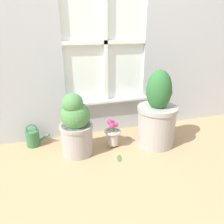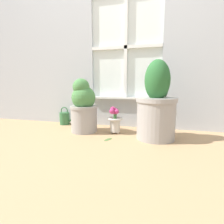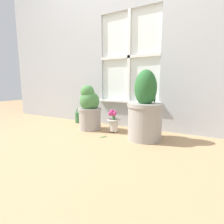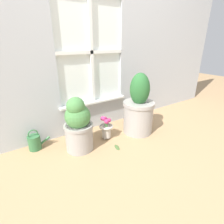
{
  "view_description": "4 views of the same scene",
  "coord_description": "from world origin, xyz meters",
  "views": [
    {
      "loc": [
        -0.57,
        -1.47,
        1.04
      ],
      "look_at": [
        -0.04,
        0.23,
        0.34
      ],
      "focal_mm": 35.0,
      "sensor_mm": 36.0,
      "label": 1
    },
    {
      "loc": [
        0.39,
        -1.43,
        0.48
      ],
      "look_at": [
        -0.05,
        0.17,
        0.23
      ],
      "focal_mm": 28.0,
      "sensor_mm": 36.0,
      "label": 2
    },
    {
      "loc": [
        0.91,
        -1.52,
        0.56
      ],
      "look_at": [
        -0.05,
        0.21,
        0.24
      ],
      "focal_mm": 28.0,
      "sensor_mm": 36.0,
      "label": 3
    },
    {
      "loc": [
        -0.94,
        -1.22,
        1.01
      ],
      "look_at": [
        0.03,
        0.21,
        0.31
      ],
      "focal_mm": 28.0,
      "sensor_mm": 36.0,
      "label": 4
    }
  ],
  "objects": [
    {
      "name": "flower_vase",
      "position": [
        -0.04,
        0.22,
        0.14
      ],
      "size": [
        0.15,
        0.15,
        0.27
      ],
      "color": "#BCB7AD",
      "rests_on": "ground_plane"
    },
    {
      "name": "potted_plant_right",
      "position": [
        0.36,
        0.15,
        0.29
      ],
      "size": [
        0.36,
        0.36,
        0.7
      ],
      "color": "#9E9993",
      "rests_on": "ground_plane"
    },
    {
      "name": "watering_can",
      "position": [
        -0.74,
        0.45,
        0.08
      ],
      "size": [
        0.22,
        0.12,
        0.22
      ],
      "color": "#336B3D",
      "rests_on": "ground_plane"
    },
    {
      "name": "wall_with_window",
      "position": [
        0.0,
        0.57,
        1.26
      ],
      "size": [
        4.4,
        0.1,
        2.5
      ],
      "color": "#B2B7BC",
      "rests_on": "ground_plane"
    },
    {
      "name": "ground_plane",
      "position": [
        0.0,
        0.0,
        0.0
      ],
      "size": [
        10.0,
        10.0,
        0.0
      ],
      "primitive_type": "plane",
      "color": "tan"
    },
    {
      "name": "fallen_leaf",
      "position": [
        -0.04,
        0.01,
        0.0
      ],
      "size": [
        0.07,
        0.12,
        0.01
      ],
      "color": "#476633",
      "rests_on": "ground_plane"
    },
    {
      "name": "potted_plant_left",
      "position": [
        -0.36,
        0.2,
        0.26
      ],
      "size": [
        0.28,
        0.28,
        0.55
      ],
      "color": "#9E9993",
      "rests_on": "ground_plane"
    }
  ]
}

